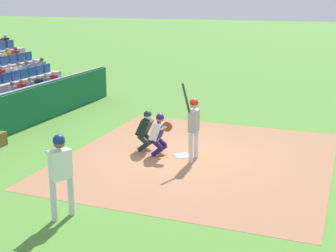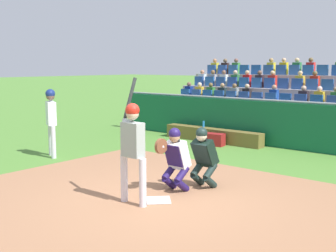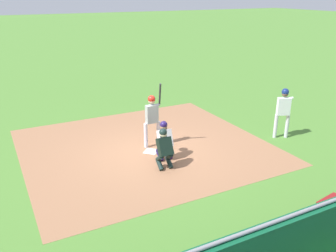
% 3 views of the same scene
% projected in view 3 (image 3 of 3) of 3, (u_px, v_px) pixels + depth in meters
% --- Properties ---
extents(ground_plane, '(160.00, 160.00, 0.00)m').
position_uv_depth(ground_plane, '(151.00, 152.00, 12.15)').
color(ground_plane, '#508433').
extents(infield_dirt_patch, '(8.15, 7.53, 0.01)m').
position_uv_depth(infield_dirt_patch, '(145.00, 146.00, 12.56)').
color(infield_dirt_patch, '#9E6C4B').
rests_on(infield_dirt_patch, ground_plane).
extents(home_plate_marker, '(0.62, 0.62, 0.02)m').
position_uv_depth(home_plate_marker, '(151.00, 151.00, 12.14)').
color(home_plate_marker, white).
rests_on(home_plate_marker, infield_dirt_patch).
extents(batter_at_plate, '(0.61, 0.44, 2.28)m').
position_uv_depth(batter_at_plate, '(152.00, 115.00, 12.19)').
color(batter_at_plate, silver).
rests_on(batter_at_plate, ground_plane).
extents(catcher_crouching, '(0.46, 0.71, 1.30)m').
position_uv_depth(catcher_crouching, '(164.00, 138.00, 11.39)').
color(catcher_crouching, '#231651').
rests_on(catcher_crouching, ground_plane).
extents(home_plate_umpire, '(0.47, 0.48, 1.28)m').
position_uv_depth(home_plate_umpire, '(164.00, 147.00, 10.81)').
color(home_plate_umpire, '#1A2B28').
rests_on(home_plate_umpire, ground_plane).
extents(dugout_wall, '(13.85, 0.24, 1.46)m').
position_uv_depth(dugout_wall, '(295.00, 246.00, 6.62)').
color(dugout_wall, '#115936').
rests_on(dugout_wall, ground_plane).
extents(equipment_duffel_bag, '(0.80, 0.48, 0.38)m').
position_uv_depth(equipment_duffel_bag, '(331.00, 207.00, 8.72)').
color(equipment_duffel_bag, maroon).
rests_on(equipment_duffel_bag, ground_plane).
extents(on_deck_batter, '(0.56, 0.41, 1.87)m').
position_uv_depth(on_deck_batter, '(284.00, 108.00, 12.94)').
color(on_deck_batter, silver).
rests_on(on_deck_batter, ground_plane).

